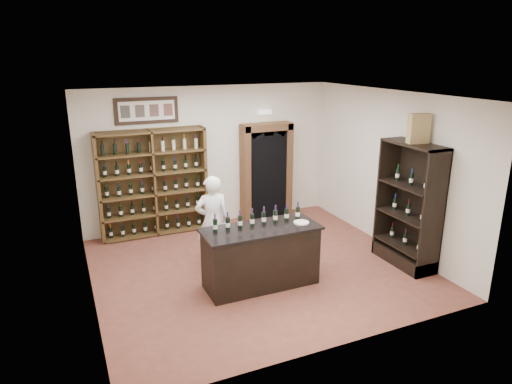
# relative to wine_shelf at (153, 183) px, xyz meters

# --- Properties ---
(floor) EXTENTS (5.50, 5.50, 0.00)m
(floor) POSITION_rel_wine_shelf_xyz_m (1.30, -2.33, -1.10)
(floor) COLOR brown
(floor) RESTS_ON ground
(ceiling) EXTENTS (5.50, 5.50, 0.00)m
(ceiling) POSITION_rel_wine_shelf_xyz_m (1.30, -2.33, 1.90)
(ceiling) COLOR white
(ceiling) RESTS_ON wall_back
(wall_back) EXTENTS (5.50, 0.04, 3.00)m
(wall_back) POSITION_rel_wine_shelf_xyz_m (1.30, 0.17, 0.40)
(wall_back) COLOR silver
(wall_back) RESTS_ON ground
(wall_left) EXTENTS (0.04, 5.00, 3.00)m
(wall_left) POSITION_rel_wine_shelf_xyz_m (-1.45, -2.33, 0.40)
(wall_left) COLOR silver
(wall_left) RESTS_ON ground
(wall_right) EXTENTS (0.04, 5.00, 3.00)m
(wall_right) POSITION_rel_wine_shelf_xyz_m (4.05, -2.33, 0.40)
(wall_right) COLOR silver
(wall_right) RESTS_ON ground
(wine_shelf) EXTENTS (2.20, 0.38, 2.20)m
(wine_shelf) POSITION_rel_wine_shelf_xyz_m (0.00, 0.00, 0.00)
(wine_shelf) COLOR #513A1B
(wine_shelf) RESTS_ON ground
(framed_picture) EXTENTS (1.25, 0.04, 0.52)m
(framed_picture) POSITION_rel_wine_shelf_xyz_m (0.00, 0.14, 1.45)
(framed_picture) COLOR black
(framed_picture) RESTS_ON wall_back
(arched_doorway) EXTENTS (1.17, 0.35, 2.17)m
(arched_doorway) POSITION_rel_wine_shelf_xyz_m (2.55, -0.00, 0.04)
(arched_doorway) COLOR black
(arched_doorway) RESTS_ON ground
(emergency_light) EXTENTS (0.30, 0.10, 0.10)m
(emergency_light) POSITION_rel_wine_shelf_xyz_m (2.55, 0.09, 1.30)
(emergency_light) COLOR white
(emergency_light) RESTS_ON wall_back
(tasting_counter) EXTENTS (1.88, 0.78, 1.00)m
(tasting_counter) POSITION_rel_wine_shelf_xyz_m (1.10, -2.93, -0.61)
(tasting_counter) COLOR black
(tasting_counter) RESTS_ON ground
(counter_bottle_0) EXTENTS (0.07, 0.07, 0.30)m
(counter_bottle_0) POSITION_rel_wine_shelf_xyz_m (0.38, -2.82, 0.01)
(counter_bottle_0) COLOR black
(counter_bottle_0) RESTS_ON tasting_counter
(counter_bottle_1) EXTENTS (0.07, 0.07, 0.30)m
(counter_bottle_1) POSITION_rel_wine_shelf_xyz_m (0.59, -2.82, 0.01)
(counter_bottle_1) COLOR black
(counter_bottle_1) RESTS_ON tasting_counter
(counter_bottle_2) EXTENTS (0.07, 0.07, 0.30)m
(counter_bottle_2) POSITION_rel_wine_shelf_xyz_m (0.79, -2.82, 0.01)
(counter_bottle_2) COLOR black
(counter_bottle_2) RESTS_ON tasting_counter
(counter_bottle_3) EXTENTS (0.07, 0.07, 0.30)m
(counter_bottle_3) POSITION_rel_wine_shelf_xyz_m (1.00, -2.82, 0.01)
(counter_bottle_3) COLOR black
(counter_bottle_3) RESTS_ON tasting_counter
(counter_bottle_4) EXTENTS (0.07, 0.07, 0.30)m
(counter_bottle_4) POSITION_rel_wine_shelf_xyz_m (1.20, -2.82, 0.01)
(counter_bottle_4) COLOR black
(counter_bottle_4) RESTS_ON tasting_counter
(counter_bottle_5) EXTENTS (0.07, 0.07, 0.30)m
(counter_bottle_5) POSITION_rel_wine_shelf_xyz_m (1.41, -2.82, 0.01)
(counter_bottle_5) COLOR black
(counter_bottle_5) RESTS_ON tasting_counter
(counter_bottle_6) EXTENTS (0.07, 0.07, 0.30)m
(counter_bottle_6) POSITION_rel_wine_shelf_xyz_m (1.61, -2.82, 0.01)
(counter_bottle_6) COLOR black
(counter_bottle_6) RESTS_ON tasting_counter
(counter_bottle_7) EXTENTS (0.07, 0.07, 0.30)m
(counter_bottle_7) POSITION_rel_wine_shelf_xyz_m (1.82, -2.82, 0.01)
(counter_bottle_7) COLOR black
(counter_bottle_7) RESTS_ON tasting_counter
(side_cabinet) EXTENTS (0.48, 1.20, 2.20)m
(side_cabinet) POSITION_rel_wine_shelf_xyz_m (3.82, -3.23, -0.35)
(side_cabinet) COLOR black
(side_cabinet) RESTS_ON ground
(shopkeeper) EXTENTS (0.62, 0.43, 1.64)m
(shopkeeper) POSITION_rel_wine_shelf_xyz_m (0.64, -1.89, -0.28)
(shopkeeper) COLOR white
(shopkeeper) RESTS_ON ground
(plate) EXTENTS (0.25, 0.25, 0.02)m
(plate) POSITION_rel_wine_shelf_xyz_m (1.79, -3.01, -0.09)
(plate) COLOR silver
(plate) RESTS_ON tasting_counter
(wine_crate) EXTENTS (0.37, 0.22, 0.49)m
(wine_crate) POSITION_rel_wine_shelf_xyz_m (3.81, -3.26, 1.35)
(wine_crate) COLOR tan
(wine_crate) RESTS_ON side_cabinet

